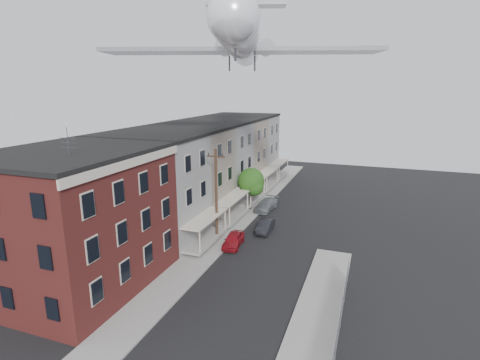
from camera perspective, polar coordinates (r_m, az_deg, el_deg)
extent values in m
cube|color=gray|center=(42.20, -0.17, -6.08)|extent=(3.00, 62.00, 0.12)
cube|color=gray|center=(24.23, 10.69, -23.00)|extent=(3.00, 26.00, 0.12)
cube|color=gray|center=(41.76, 1.72, -6.30)|extent=(0.15, 62.00, 0.14)
cube|color=gray|center=(24.42, 7.06, -22.49)|extent=(0.15, 26.00, 0.14)
cube|color=#3B1312|center=(30.05, -23.65, -5.76)|extent=(10.00, 12.00, 10.00)
cube|color=black|center=(28.83, -24.65, 3.94)|extent=(10.30, 12.30, 0.30)
cube|color=beige|center=(25.64, -16.35, 2.52)|extent=(0.16, 12.20, 0.60)
cylinder|color=#515156|center=(25.88, -24.74, 5.17)|extent=(0.04, 0.04, 2.00)
cube|color=#61615F|center=(37.12, -13.68, -1.32)|extent=(10.00, 7.00, 10.00)
cube|color=black|center=(36.14, -14.15, 6.58)|extent=(10.25, 7.00, 0.30)
cube|color=gray|center=(35.79, -5.24, -9.09)|extent=(1.80, 6.40, 0.25)
cube|color=beige|center=(34.99, -5.32, -5.77)|extent=(1.90, 6.50, 0.15)
cube|color=#73685B|center=(42.94, -8.58, 0.99)|extent=(10.00, 7.00, 10.00)
cube|color=black|center=(42.09, -8.84, 7.83)|extent=(10.25, 7.00, 0.30)
cube|color=gray|center=(41.79, -1.18, -5.58)|extent=(1.80, 6.40, 0.25)
cube|color=beige|center=(41.11, -1.19, -2.69)|extent=(1.90, 6.50, 0.15)
cube|color=#61615F|center=(49.06, -4.73, 2.73)|extent=(10.00, 7.00, 10.00)
cube|color=black|center=(48.32, -4.85, 8.72)|extent=(10.25, 7.00, 0.30)
cube|color=gray|center=(48.07, 1.81, -2.94)|extent=(1.80, 6.40, 0.25)
cube|color=beige|center=(47.47, 1.83, -0.40)|extent=(1.90, 6.50, 0.15)
cube|color=#73685B|center=(55.40, -1.73, 4.06)|extent=(10.00, 7.00, 10.00)
cube|color=black|center=(54.74, -1.77, 9.38)|extent=(10.25, 7.00, 0.30)
cube|color=gray|center=(54.52, 4.08, -0.92)|extent=(1.80, 6.40, 0.25)
cube|color=beige|center=(53.99, 4.12, 1.34)|extent=(1.90, 6.50, 0.15)
cube|color=#61615F|center=(61.87, 0.65, 5.12)|extent=(10.00, 7.00, 10.00)
cube|color=black|center=(61.29, 0.66, 9.88)|extent=(10.25, 7.00, 0.30)
cube|color=gray|center=(61.09, 5.87, 0.67)|extent=(1.80, 6.40, 0.25)
cube|color=beige|center=(60.62, 5.93, 2.70)|extent=(1.90, 6.50, 0.15)
cylinder|color=gray|center=(22.79, 14.40, -23.14)|extent=(0.06, 0.06, 1.90)
cylinder|color=gray|center=(25.26, 15.12, -19.12)|extent=(0.06, 0.06, 1.90)
cylinder|color=gray|center=(27.83, 15.69, -15.83)|extent=(0.06, 0.06, 1.90)
cylinder|color=gray|center=(30.48, 16.15, -13.10)|extent=(0.06, 0.06, 1.90)
cube|color=gray|center=(22.26, 14.54, -21.29)|extent=(0.04, 18.00, 0.04)
cube|color=gray|center=(22.79, 14.40, -23.14)|extent=(0.02, 18.00, 1.80)
cylinder|color=black|center=(35.55, -3.63, -2.45)|extent=(0.26, 0.26, 9.00)
cube|color=black|center=(34.67, -3.72, 3.58)|extent=(1.80, 0.12, 0.12)
cylinder|color=black|center=(34.91, -4.79, 3.97)|extent=(0.08, 0.08, 0.25)
cylinder|color=black|center=(34.36, -2.65, 3.84)|extent=(0.08, 0.08, 0.25)
cylinder|color=black|center=(45.40, 1.68, -3.11)|extent=(0.24, 0.24, 2.40)
sphere|color=#164412|center=(44.75, 1.70, -0.17)|extent=(3.20, 3.20, 3.20)
sphere|color=#164412|center=(44.47, 2.18, -1.01)|extent=(2.24, 2.24, 2.24)
imported|color=maroon|center=(35.49, -1.01, -9.08)|extent=(1.87, 3.89, 1.28)
imported|color=black|center=(38.94, 3.85, -7.01)|extent=(1.41, 3.73, 1.22)
imported|color=slate|center=(45.52, 4.03, -3.80)|extent=(2.32, 4.72, 1.32)
cylinder|color=white|center=(34.89, 0.25, 20.46)|extent=(9.77, 23.05, 3.09)
sphere|color=white|center=(23.43, -1.05, 23.64)|extent=(3.09, 3.09, 3.09)
cone|color=white|center=(46.41, 0.89, 18.85)|extent=(3.80, 3.68, 3.09)
cube|color=#939399|center=(33.35, 0.14, 19.09)|extent=(23.33, 10.69, 0.34)
cylinder|color=#939399|center=(43.20, -2.52, 19.45)|extent=(2.61, 4.14, 1.54)
cylinder|color=#939399|center=(43.04, 4.01, 19.45)|extent=(2.61, 4.14, 1.54)
cube|color=white|center=(46.23, 0.88, 22.24)|extent=(1.31, 3.58, 5.40)
cube|color=#939399|center=(47.61, 0.93, 25.06)|extent=(9.50, 5.10, 0.24)
cylinder|color=#515156|center=(25.12, -0.73, 18.99)|extent=(0.15, 0.15, 1.16)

